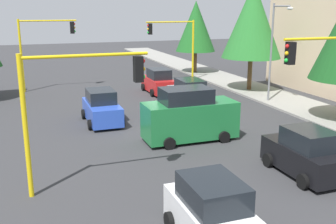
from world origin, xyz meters
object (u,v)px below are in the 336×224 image
at_px(traffic_signal_near_left, 332,71).
at_px(tree_roadside_mid, 252,20).
at_px(traffic_signal_near_right, 78,94).
at_px(street_lamp_curbside, 275,43).
at_px(traffic_signal_far_right, 43,41).
at_px(car_black, 306,154).
at_px(car_silver, 189,95).
at_px(car_blue, 102,108).
at_px(delivery_van_green, 189,116).
at_px(tree_roadside_far, 196,26).
at_px(car_red, 158,82).
at_px(car_white, 214,217).
at_px(traffic_signal_far_left, 175,39).

xyz_separation_m(traffic_signal_near_left, tree_roadside_mid, (-14.00, 4.32, 1.79)).
xyz_separation_m(traffic_signal_near_right, street_lamp_curbside, (-9.61, 14.82, 0.64)).
relative_size(traffic_signal_far_right, street_lamp_curbside, 0.83).
relative_size(car_black, car_silver, 0.92).
bearing_deg(car_black, traffic_signal_near_right, -101.16).
distance_m(traffic_signal_near_left, traffic_signal_far_right, 23.02).
xyz_separation_m(tree_roadside_mid, car_blue, (5.17, -13.21, -4.83)).
height_order(traffic_signal_far_right, car_blue, traffic_signal_far_right).
bearing_deg(traffic_signal_near_right, delivery_van_green, 123.46).
height_order(traffic_signal_near_left, tree_roadside_mid, tree_roadside_mid).
xyz_separation_m(traffic_signal_near_right, car_blue, (-8.83, 2.41, -2.81)).
bearing_deg(tree_roadside_mid, car_blue, -68.61).
relative_size(tree_roadside_mid, car_black, 2.29).
height_order(traffic_signal_near_left, tree_roadside_far, tree_roadside_far).
bearing_deg(tree_roadside_mid, car_silver, -63.32).
xyz_separation_m(delivery_van_green, car_red, (-11.87, 2.30, -0.39)).
distance_m(car_silver, car_red, 5.31).
distance_m(traffic_signal_near_left, tree_roadside_mid, 14.76).
distance_m(delivery_van_green, car_white, 9.57).
distance_m(traffic_signal_far_left, car_black, 22.10).
bearing_deg(tree_roadside_far, traffic_signal_near_right, -32.21).
distance_m(traffic_signal_far_right, traffic_signal_far_left, 11.41).
height_order(traffic_signal_far_right, car_white, traffic_signal_far_right).
height_order(car_blue, car_white, same).
height_order(street_lamp_curbside, car_white, street_lamp_curbside).
bearing_deg(street_lamp_curbside, traffic_signal_far_left, -161.32).
height_order(traffic_signal_far_left, car_black, traffic_signal_far_left).
distance_m(traffic_signal_near_right, street_lamp_curbside, 17.68).
bearing_deg(traffic_signal_near_left, car_white, -58.53).
bearing_deg(delivery_van_green, tree_roadside_far, 155.61).
relative_size(car_white, car_silver, 0.96).
distance_m(car_black, car_red, 17.61).
bearing_deg(car_white, car_silver, 159.70).
bearing_deg(car_black, traffic_signal_far_left, 173.46).
relative_size(traffic_signal_near_left, tree_roadside_far, 0.75).
relative_size(traffic_signal_far_right, traffic_signal_far_left, 1.04).
distance_m(traffic_signal_far_left, street_lamp_curbside, 10.97).
bearing_deg(tree_roadside_far, delivery_van_green, -24.39).
xyz_separation_m(tree_roadside_mid, delivery_van_green, (10.00, -9.57, -4.44)).
bearing_deg(car_black, car_white, -60.14).
relative_size(traffic_signal_near_right, car_blue, 1.30).
xyz_separation_m(traffic_signal_near_left, car_red, (-15.87, -2.95, -3.04)).
relative_size(traffic_signal_far_right, car_red, 1.46).
relative_size(traffic_signal_near_right, street_lamp_curbside, 0.74).
bearing_deg(tree_roadside_far, tree_roadside_mid, 2.86).
distance_m(street_lamp_curbside, tree_roadside_far, 14.40).
relative_size(traffic_signal_near_left, traffic_signal_far_left, 0.99).
height_order(traffic_signal_far_left, car_silver, traffic_signal_far_left).
xyz_separation_m(traffic_signal_far_left, car_blue, (11.17, -8.89, -3.08)).
xyz_separation_m(traffic_signal_far_left, tree_roadside_far, (-4.00, 3.81, 0.88)).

